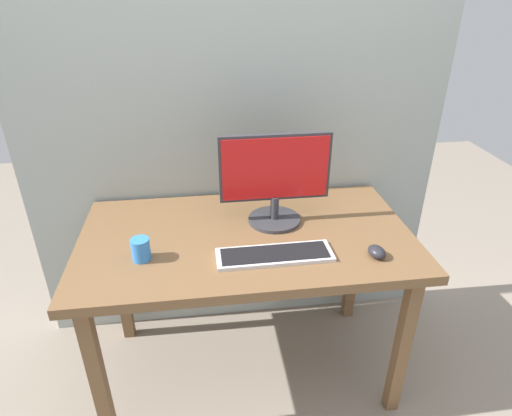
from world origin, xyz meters
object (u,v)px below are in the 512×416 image
coffee_mug (141,249)px  mouse (377,252)px  keyboard_primary (275,255)px  monitor (275,178)px  desk (247,251)px

coffee_mug → mouse: bearing=-6.6°
keyboard_primary → coffee_mug: (-0.50, 0.05, 0.04)m
monitor → keyboard_primary: monitor is taller
keyboard_primary → monitor: bearing=80.7°
monitor → keyboard_primary: 0.34m
mouse → coffee_mug: (-0.89, 0.10, 0.02)m
mouse → coffee_mug: size_ratio=0.93×
monitor → coffee_mug: size_ratio=5.30×
coffee_mug → monitor: bearing=22.6°
monitor → coffee_mug: monitor is taller
desk → coffee_mug: size_ratio=15.63×
mouse → coffee_mug: 0.89m
monitor → mouse: bearing=-44.2°
desk → coffee_mug: coffee_mug is taller
monitor → coffee_mug: (-0.55, -0.23, -0.16)m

